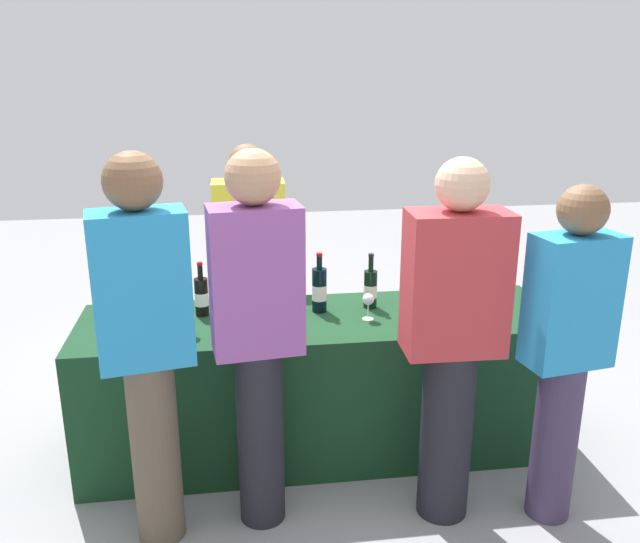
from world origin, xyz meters
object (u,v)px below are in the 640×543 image
at_px(server_pouring, 251,267).
at_px(guest_1, 257,330).
at_px(wine_bottle_6, 480,283).
at_px(menu_board, 145,321).
at_px(ice_bucket, 449,292).
at_px(guest_2, 452,335).
at_px(wine_bottle_1, 154,297).
at_px(guest_3, 566,346).
at_px(wine_bottle_0, 121,295).
at_px(wine_bottle_3, 233,295).
at_px(wine_bottle_4, 319,290).
at_px(wine_glass_2, 429,301).
at_px(wine_glass_1, 368,301).
at_px(guest_0, 146,340).
at_px(wine_bottle_5, 370,288).
at_px(wine_bottle_2, 202,296).
at_px(wine_glass_0, 188,318).

relative_size(server_pouring, guest_1, 0.93).
distance_m(wine_bottle_6, menu_board, 2.22).
relative_size(ice_bucket, server_pouring, 0.15).
bearing_deg(guest_2, wine_bottle_6, 62.41).
xyz_separation_m(wine_bottle_1, guest_3, (1.84, -0.82, -0.03)).
height_order(wine_bottle_0, wine_bottle_3, wine_bottle_0).
bearing_deg(guest_2, guest_1, 176.25).
xyz_separation_m(wine_bottle_0, wine_bottle_4, (1.03, -0.07, 0.01)).
distance_m(wine_glass_2, guest_2, 0.57).
height_order(wine_bottle_1, wine_glass_1, wine_bottle_1).
relative_size(guest_0, guest_3, 1.10).
bearing_deg(server_pouring, wine_bottle_6, 157.69).
distance_m(wine_bottle_5, wine_glass_2, 0.33).
distance_m(wine_bottle_2, server_pouring, 0.60).
bearing_deg(guest_3, wine_bottle_6, 85.85).
bearing_deg(wine_bottle_5, server_pouring, 138.98).
bearing_deg(wine_bottle_3, wine_glass_0, -131.67).
bearing_deg(ice_bucket, server_pouring, 149.29).
distance_m(guest_2, guest_3, 0.50).
bearing_deg(guest_0, wine_bottle_5, 22.97).
distance_m(wine_bottle_1, guest_0, 0.73).
relative_size(ice_bucket, guest_0, 0.14).
relative_size(wine_bottle_3, wine_bottle_4, 0.96).
height_order(wine_bottle_6, menu_board, wine_bottle_6).
xyz_separation_m(ice_bucket, server_pouring, (-1.04, 0.62, -0.01)).
bearing_deg(ice_bucket, guest_0, -156.57).
xyz_separation_m(wine_bottle_0, wine_glass_0, (0.36, -0.31, -0.02)).
bearing_deg(menu_board, wine_bottle_3, -64.73).
xyz_separation_m(wine_glass_2, guest_3, (0.43, -0.64, 0.00)).
distance_m(wine_bottle_1, guest_2, 1.54).
bearing_deg(guest_3, wine_glass_2, 113.69).
xyz_separation_m(wine_bottle_3, menu_board, (-0.60, 0.96, -0.50)).
relative_size(guest_3, menu_board, 2.04).
bearing_deg(wine_glass_0, guest_0, -106.60).
relative_size(wine_bottle_6, server_pouring, 0.19).
xyz_separation_m(wine_glass_0, wine_glass_2, (1.23, 0.09, -0.01)).
bearing_deg(wine_glass_2, guest_2, -96.61).
bearing_deg(guest_2, wine_bottle_4, 125.57).
bearing_deg(server_pouring, guest_2, 124.03).
height_order(server_pouring, menu_board, server_pouring).
bearing_deg(wine_bottle_3, ice_bucket, -2.78).
distance_m(wine_bottle_3, ice_bucket, 1.15).
relative_size(wine_bottle_5, wine_glass_2, 2.43).
bearing_deg(guest_1, wine_bottle_5, 39.40).
xyz_separation_m(wine_bottle_0, menu_board, (-0.02, 0.90, -0.50)).
bearing_deg(guest_0, wine_glass_2, 11.27).
bearing_deg(guest_1, ice_bucket, 22.44).
distance_m(wine_bottle_0, wine_bottle_3, 0.58).
xyz_separation_m(guest_1, guest_3, (1.34, -0.16, -0.09)).
bearing_deg(wine_bottle_0, guest_3, -23.21).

